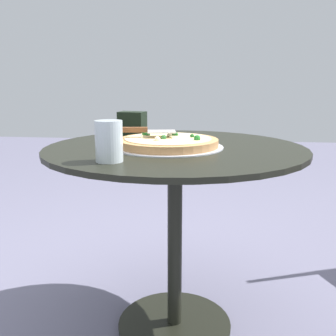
% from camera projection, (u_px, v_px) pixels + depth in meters
% --- Properties ---
extents(ground_plane, '(10.00, 10.00, 0.00)m').
position_uv_depth(ground_plane, '(174.00, 325.00, 1.57)').
color(ground_plane, slate).
extents(patio_table, '(0.94, 0.94, 0.73)m').
position_uv_depth(patio_table, '(175.00, 190.00, 1.45)').
color(patio_table, black).
rests_on(patio_table, ground).
extents(pizza_on_tray, '(0.39, 0.39, 0.05)m').
position_uv_depth(pizza_on_tray, '(168.00, 143.00, 1.39)').
color(pizza_on_tray, silver).
rests_on(pizza_on_tray, patio_table).
extents(pizza_server, '(0.10, 0.22, 0.02)m').
position_uv_depth(pizza_server, '(146.00, 131.00, 1.40)').
color(pizza_server, silver).
rests_on(pizza_server, pizza_on_tray).
extents(drinking_cup, '(0.08, 0.08, 0.12)m').
position_uv_depth(drinking_cup, '(109.00, 141.00, 1.14)').
color(drinking_cup, silver).
rests_on(drinking_cup, patio_table).
extents(napkin_dispenser, '(0.09, 0.12, 0.10)m').
position_uv_depth(napkin_dispenser, '(132.00, 124.00, 1.67)').
color(napkin_dispenser, black).
rests_on(napkin_dispenser, patio_table).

